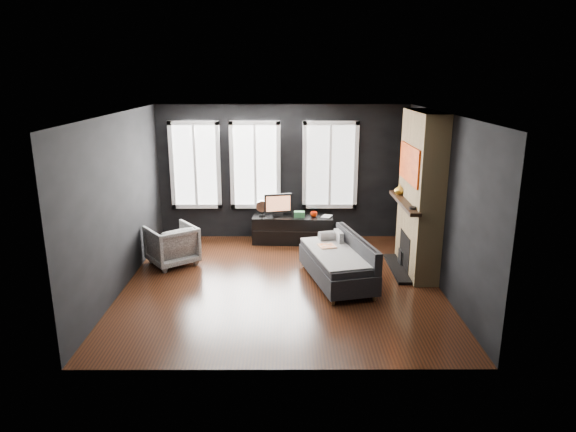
{
  "coord_description": "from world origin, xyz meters",
  "views": [
    {
      "loc": [
        0.08,
        -7.69,
        3.27
      ],
      "look_at": [
        0.1,
        0.3,
        1.05
      ],
      "focal_mm": 32.0,
      "sensor_mm": 36.0,
      "label": 1
    }
  ],
  "objects_px": {
    "book": "(323,210)",
    "mantel_vase": "(399,190)",
    "armchair": "(172,243)",
    "monitor": "(278,203)",
    "media_console": "(293,229)",
    "sofa": "(337,260)",
    "mug": "(314,214)"
  },
  "relations": [
    {
      "from": "book",
      "to": "media_console",
      "type": "bearing_deg",
      "value": 179.04
    },
    {
      "from": "book",
      "to": "mantel_vase",
      "type": "height_order",
      "value": "mantel_vase"
    },
    {
      "from": "sofa",
      "to": "mug",
      "type": "distance_m",
      "value": 2.02
    },
    {
      "from": "monitor",
      "to": "armchair",
      "type": "bearing_deg",
      "value": -158.89
    },
    {
      "from": "media_console",
      "to": "monitor",
      "type": "distance_m",
      "value": 0.6
    },
    {
      "from": "mantel_vase",
      "to": "mug",
      "type": "bearing_deg",
      "value": 144.93
    },
    {
      "from": "mug",
      "to": "book",
      "type": "distance_m",
      "value": 0.18
    },
    {
      "from": "mantel_vase",
      "to": "sofa",
      "type": "bearing_deg",
      "value": -139.69
    },
    {
      "from": "mug",
      "to": "mantel_vase",
      "type": "height_order",
      "value": "mantel_vase"
    },
    {
      "from": "sofa",
      "to": "mug",
      "type": "height_order",
      "value": "sofa"
    },
    {
      "from": "sofa",
      "to": "monitor",
      "type": "distance_m",
      "value": 2.35
    },
    {
      "from": "media_console",
      "to": "monitor",
      "type": "relative_size",
      "value": 2.81
    },
    {
      "from": "armchair",
      "to": "monitor",
      "type": "relative_size",
      "value": 1.38
    },
    {
      "from": "monitor",
      "to": "mantel_vase",
      "type": "height_order",
      "value": "mantel_vase"
    },
    {
      "from": "sofa",
      "to": "monitor",
      "type": "height_order",
      "value": "monitor"
    },
    {
      "from": "book",
      "to": "mantel_vase",
      "type": "relative_size",
      "value": 1.31
    },
    {
      "from": "mug",
      "to": "mantel_vase",
      "type": "relative_size",
      "value": 0.71
    },
    {
      "from": "sofa",
      "to": "mug",
      "type": "xyz_separation_m",
      "value": [
        -0.27,
        1.99,
        0.23
      ]
    },
    {
      "from": "sofa",
      "to": "media_console",
      "type": "distance_m",
      "value": 2.15
    },
    {
      "from": "sofa",
      "to": "armchair",
      "type": "bearing_deg",
      "value": 150.01
    },
    {
      "from": "mug",
      "to": "armchair",
      "type": "bearing_deg",
      "value": -155.74
    },
    {
      "from": "media_console",
      "to": "book",
      "type": "xyz_separation_m",
      "value": [
        0.59,
        -0.01,
        0.39
      ]
    },
    {
      "from": "sofa",
      "to": "book",
      "type": "relative_size",
      "value": 7.25
    },
    {
      "from": "armchair",
      "to": "media_console",
      "type": "height_order",
      "value": "armchair"
    },
    {
      "from": "armchair",
      "to": "media_console",
      "type": "bearing_deg",
      "value": 172.73
    },
    {
      "from": "monitor",
      "to": "sofa",
      "type": "bearing_deg",
      "value": -77.78
    },
    {
      "from": "armchair",
      "to": "mug",
      "type": "bearing_deg",
      "value": 167.82
    },
    {
      "from": "sofa",
      "to": "mug",
      "type": "relative_size",
      "value": 13.37
    },
    {
      "from": "armchair",
      "to": "mantel_vase",
      "type": "distance_m",
      "value": 4.11
    },
    {
      "from": "armchair",
      "to": "mantel_vase",
      "type": "relative_size",
      "value": 4.2
    },
    {
      "from": "sofa",
      "to": "media_console",
      "type": "height_order",
      "value": "sofa"
    },
    {
      "from": "media_console",
      "to": "mantel_vase",
      "type": "xyz_separation_m",
      "value": [
        1.85,
        -1.05,
        1.05
      ]
    }
  ]
}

